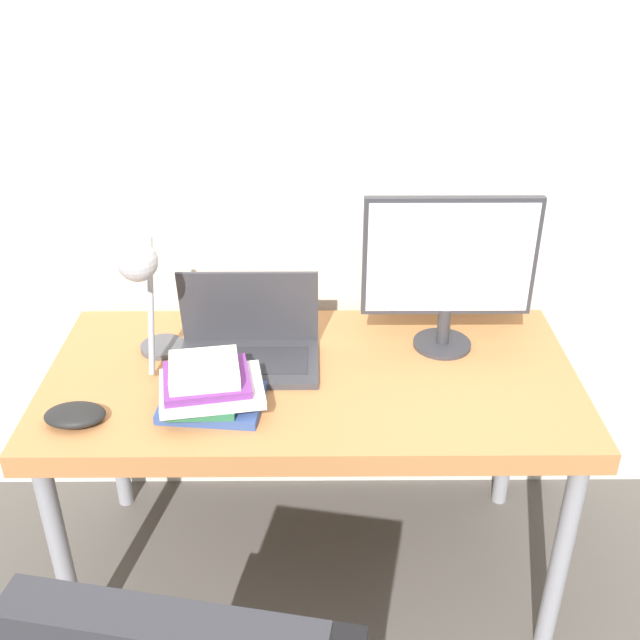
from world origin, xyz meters
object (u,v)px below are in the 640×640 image
(laptop, at_px, (249,344))
(book_stack, at_px, (208,388))
(desk_lamp, at_px, (143,281))
(monitor, at_px, (449,265))
(game_controller, at_px, (75,415))

(laptop, height_order, book_stack, laptop)
(desk_lamp, bearing_deg, laptop, 14.22)
(monitor, bearing_deg, book_stack, -154.82)
(game_controller, bearing_deg, desk_lamp, 54.92)
(monitor, xyz_separation_m, desk_lamp, (-0.79, -0.14, 0.02))
(game_controller, bearing_deg, monitor, 20.59)
(laptop, xyz_separation_m, book_stack, (-0.08, -0.22, 0.01))
(book_stack, distance_m, game_controller, 0.32)
(laptop, bearing_deg, book_stack, -110.64)
(laptop, distance_m, game_controller, 0.49)
(monitor, distance_m, book_stack, 0.71)
(monitor, relative_size, book_stack, 1.67)
(laptop, xyz_separation_m, desk_lamp, (-0.25, -0.06, 0.22))
(monitor, bearing_deg, desk_lamp, -170.07)
(laptop, bearing_deg, game_controller, -145.14)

